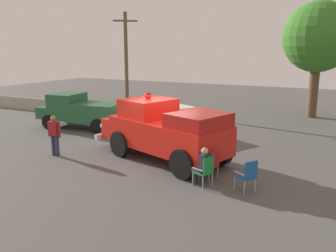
{
  "coord_description": "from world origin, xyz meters",
  "views": [
    {
      "loc": [
        6.14,
        -11.6,
        4.27
      ],
      "look_at": [
        0.35,
        -0.09,
        1.39
      ],
      "focal_mm": 36.62,
      "sensor_mm": 36.0,
      "label": 1
    }
  ],
  "objects_px": {
    "vintage_fire_truck": "(164,130)",
    "parked_pickup": "(81,110)",
    "lawn_chair_spare": "(248,174)",
    "oak_tree_right": "(318,38)",
    "lawn_chair_by_car": "(211,163)",
    "spectator_standing": "(54,133)",
    "classic_hot_rod": "(169,119)",
    "lawn_chair_near_truck": "(205,169)",
    "spectator_seated": "(203,165)",
    "utility_pole": "(126,60)"
  },
  "relations": [
    {
      "from": "vintage_fire_truck",
      "to": "classic_hot_rod",
      "type": "distance_m",
      "value": 4.51
    },
    {
      "from": "parked_pickup",
      "to": "lawn_chair_by_car",
      "type": "xyz_separation_m",
      "value": [
        9.08,
        -4.14,
        -0.4
      ]
    },
    {
      "from": "lawn_chair_near_truck",
      "to": "lawn_chair_spare",
      "type": "height_order",
      "value": "same"
    },
    {
      "from": "spectator_seated",
      "to": "parked_pickup",
      "type": "bearing_deg",
      "value": 152.01
    },
    {
      "from": "lawn_chair_near_truck",
      "to": "lawn_chair_by_car",
      "type": "relative_size",
      "value": 1.0
    },
    {
      "from": "lawn_chair_near_truck",
      "to": "spectator_standing",
      "type": "height_order",
      "value": "spectator_standing"
    },
    {
      "from": "spectator_standing",
      "to": "parked_pickup",
      "type": "bearing_deg",
      "value": 118.7
    },
    {
      "from": "parked_pickup",
      "to": "lawn_chair_near_truck",
      "type": "xyz_separation_m",
      "value": [
        9.13,
        -4.84,
        -0.4
      ]
    },
    {
      "from": "lawn_chair_by_car",
      "to": "spectator_standing",
      "type": "xyz_separation_m",
      "value": [
        -6.62,
        -0.34,
        0.37
      ]
    },
    {
      "from": "spectator_seated",
      "to": "lawn_chair_by_car",
      "type": "bearing_deg",
      "value": 83.6
    },
    {
      "from": "spectator_seated",
      "to": "utility_pole",
      "type": "height_order",
      "value": "utility_pole"
    },
    {
      "from": "classic_hot_rod",
      "to": "spectator_standing",
      "type": "xyz_separation_m",
      "value": [
        -2.36,
        -5.68,
        0.22
      ]
    },
    {
      "from": "utility_pole",
      "to": "vintage_fire_truck",
      "type": "bearing_deg",
      "value": -49.85
    },
    {
      "from": "vintage_fire_truck",
      "to": "spectator_seated",
      "type": "height_order",
      "value": "vintage_fire_truck"
    },
    {
      "from": "utility_pole",
      "to": "oak_tree_right",
      "type": "bearing_deg",
      "value": 12.72
    },
    {
      "from": "vintage_fire_truck",
      "to": "lawn_chair_by_car",
      "type": "xyz_separation_m",
      "value": [
        2.43,
        -1.25,
        -0.61
      ]
    },
    {
      "from": "parked_pickup",
      "to": "oak_tree_right",
      "type": "xyz_separation_m",
      "value": [
        11.16,
        9.16,
        3.99
      ]
    },
    {
      "from": "vintage_fire_truck",
      "to": "spectator_seated",
      "type": "relative_size",
      "value": 4.91
    },
    {
      "from": "classic_hot_rod",
      "to": "lawn_chair_spare",
      "type": "height_order",
      "value": "classic_hot_rod"
    },
    {
      "from": "oak_tree_right",
      "to": "utility_pole",
      "type": "xyz_separation_m",
      "value": [
        -12.33,
        -2.78,
        -1.42
      ]
    },
    {
      "from": "classic_hot_rod",
      "to": "lawn_chair_spare",
      "type": "relative_size",
      "value": 4.63
    },
    {
      "from": "parked_pickup",
      "to": "lawn_chair_by_car",
      "type": "relative_size",
      "value": 4.86
    },
    {
      "from": "lawn_chair_spare",
      "to": "lawn_chair_near_truck",
      "type": "bearing_deg",
      "value": -171.34
    },
    {
      "from": "lawn_chair_near_truck",
      "to": "utility_pole",
      "type": "bearing_deg",
      "value": 132.57
    },
    {
      "from": "vintage_fire_truck",
      "to": "parked_pickup",
      "type": "height_order",
      "value": "vintage_fire_truck"
    },
    {
      "from": "spectator_seated",
      "to": "spectator_standing",
      "type": "distance_m",
      "value": 6.56
    },
    {
      "from": "classic_hot_rod",
      "to": "lawn_chair_spare",
      "type": "bearing_deg",
      "value": -46.14
    },
    {
      "from": "parked_pickup",
      "to": "utility_pole",
      "type": "xyz_separation_m",
      "value": [
        -1.17,
        6.38,
        2.57
      ]
    },
    {
      "from": "lawn_chair_near_truck",
      "to": "oak_tree_right",
      "type": "height_order",
      "value": "oak_tree_right"
    },
    {
      "from": "spectator_seated",
      "to": "oak_tree_right",
      "type": "relative_size",
      "value": 0.18
    },
    {
      "from": "parked_pickup",
      "to": "oak_tree_right",
      "type": "bearing_deg",
      "value": 39.38
    },
    {
      "from": "lawn_chair_spare",
      "to": "utility_pole",
      "type": "bearing_deg",
      "value": 136.48
    },
    {
      "from": "spectator_seated",
      "to": "oak_tree_right",
      "type": "bearing_deg",
      "value": 81.23
    },
    {
      "from": "vintage_fire_truck",
      "to": "lawn_chair_spare",
      "type": "distance_m",
      "value": 4.21
    },
    {
      "from": "oak_tree_right",
      "to": "lawn_chair_spare",
      "type": "bearing_deg",
      "value": -93.03
    },
    {
      "from": "vintage_fire_truck",
      "to": "spectator_standing",
      "type": "bearing_deg",
      "value": -159.22
    },
    {
      "from": "oak_tree_right",
      "to": "spectator_seated",
      "type": "bearing_deg",
      "value": -98.77
    },
    {
      "from": "vintage_fire_truck",
      "to": "lawn_chair_near_truck",
      "type": "relative_size",
      "value": 6.21
    },
    {
      "from": "lawn_chair_by_car",
      "to": "oak_tree_right",
      "type": "height_order",
      "value": "oak_tree_right"
    },
    {
      "from": "parked_pickup",
      "to": "lawn_chair_near_truck",
      "type": "relative_size",
      "value": 4.86
    },
    {
      "from": "classic_hot_rod",
      "to": "lawn_chair_near_truck",
      "type": "relative_size",
      "value": 4.63
    },
    {
      "from": "vintage_fire_truck",
      "to": "spectator_seated",
      "type": "distance_m",
      "value": 3.06
    },
    {
      "from": "lawn_chair_spare",
      "to": "oak_tree_right",
      "type": "relative_size",
      "value": 0.14
    },
    {
      "from": "lawn_chair_spare",
      "to": "vintage_fire_truck",
      "type": "bearing_deg",
      "value": 155.21
    },
    {
      "from": "spectator_seated",
      "to": "spectator_standing",
      "type": "xyz_separation_m",
      "value": [
        -6.55,
        0.3,
        0.27
      ]
    },
    {
      "from": "lawn_chair_by_car",
      "to": "spectator_standing",
      "type": "bearing_deg",
      "value": -177.05
    },
    {
      "from": "lawn_chair_near_truck",
      "to": "lawn_chair_spare",
      "type": "distance_m",
      "value": 1.31
    },
    {
      "from": "classic_hot_rod",
      "to": "lawn_chair_spare",
      "type": "distance_m",
      "value": 8.1
    },
    {
      "from": "utility_pole",
      "to": "spectator_seated",
      "type": "bearing_deg",
      "value": -47.64
    },
    {
      "from": "parked_pickup",
      "to": "lawn_chair_by_car",
      "type": "bearing_deg",
      "value": -24.54
    }
  ]
}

